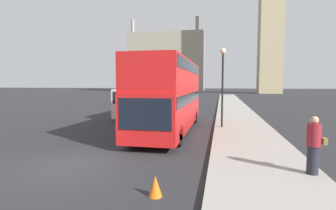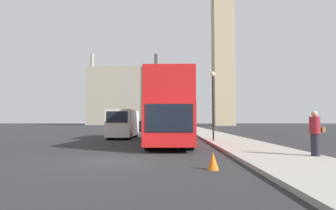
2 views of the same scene
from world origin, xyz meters
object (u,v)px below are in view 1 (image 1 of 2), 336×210
red_double_decker_bus (170,93)px  parked_sedan (166,98)px  pedestrian (314,145)px  street_lamp (223,75)px  white_van (135,102)px

red_double_decker_bus → parked_sedan: red_double_decker_bus is taller
red_double_decker_bus → pedestrian: size_ratio=6.08×
street_lamp → white_van: bearing=148.1°
white_van → parked_sedan: size_ratio=1.38×
street_lamp → parked_sedan: (-8.16, 21.04, -2.79)m
street_lamp → parked_sedan: street_lamp is taller
red_double_decker_bus → street_lamp: 3.56m
street_lamp → red_double_decker_bus: bearing=-157.8°
red_double_decker_bus → parked_sedan: (-5.03, 22.32, -1.68)m
pedestrian → white_van: bearing=127.9°
red_double_decker_bus → pedestrian: bearing=-50.4°
white_van → pedestrian: white_van is taller
white_van → street_lamp: size_ratio=1.18×
red_double_decker_bus → street_lamp: (3.13, 1.28, 1.11)m
street_lamp → parked_sedan: 22.74m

